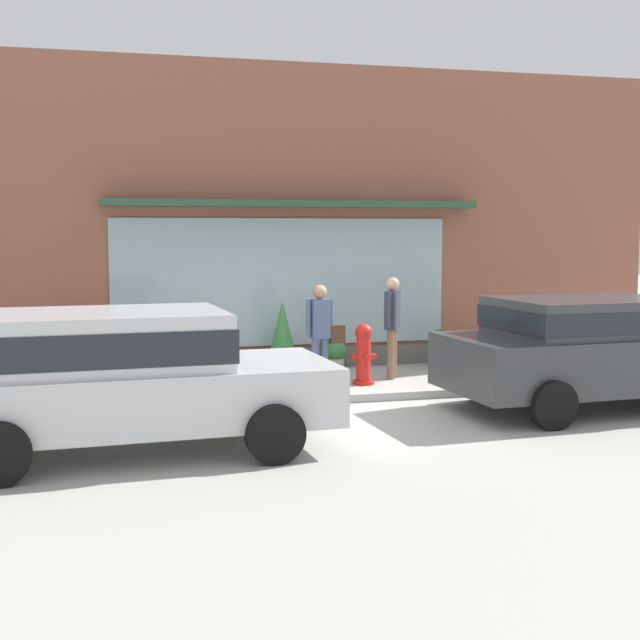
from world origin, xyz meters
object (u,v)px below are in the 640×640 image
(fire_hydrant, at_px, (364,353))
(pedestrian_passerby, at_px, (392,320))
(parked_car_dark_gray, at_px, (594,346))
(potted_plant_corner_tall, at_px, (335,353))
(potted_plant_window_right, at_px, (503,349))
(pedestrian_with_handbag, at_px, (321,329))
(potted_plant_window_center, at_px, (50,356))
(potted_plant_near_hydrant, at_px, (439,346))
(potted_plant_by_entrance, at_px, (282,339))
(potted_plant_window_left, at_px, (141,345))
(parked_car_silver, at_px, (124,373))

(fire_hydrant, height_order, pedestrian_passerby, pedestrian_passerby)
(parked_car_dark_gray, distance_m, potted_plant_corner_tall, 4.88)
(fire_hydrant, height_order, potted_plant_window_right, fire_hydrant)
(pedestrian_with_handbag, xyz_separation_m, potted_plant_window_center, (-4.05, 1.32, -0.45))
(parked_car_dark_gray, height_order, potted_plant_near_hydrant, parked_car_dark_gray)
(potted_plant_by_entrance, bearing_deg, pedestrian_passerby, -31.49)
(parked_car_dark_gray, relative_size, potted_plant_window_right, 7.99)
(parked_car_dark_gray, xyz_separation_m, potted_plant_window_right, (0.56, 3.79, -0.58))
(parked_car_dark_gray, distance_m, potted_plant_window_right, 3.88)
(potted_plant_window_right, relative_size, potted_plant_by_entrance, 0.44)
(pedestrian_passerby, relative_size, potted_plant_near_hydrant, 2.43)
(pedestrian_with_handbag, height_order, potted_plant_window_right, pedestrian_with_handbag)
(fire_hydrant, relative_size, pedestrian_passerby, 0.58)
(pedestrian_with_handbag, distance_m, potted_plant_by_entrance, 1.69)
(potted_plant_window_center, xyz_separation_m, potted_plant_window_right, (7.85, 0.12, -0.18))
(potted_plant_window_left, xyz_separation_m, potted_plant_by_entrance, (2.39, 0.27, -0.01))
(potted_plant_window_center, height_order, potted_plant_corner_tall, potted_plant_window_center)
(potted_plant_corner_tall, bearing_deg, potted_plant_window_right, -6.62)
(pedestrian_with_handbag, relative_size, potted_plant_window_right, 2.98)
(parked_car_silver, height_order, potted_plant_corner_tall, parked_car_silver)
(parked_car_dark_gray, bearing_deg, potted_plant_window_right, 78.57)
(parked_car_dark_gray, height_order, parked_car_silver, parked_car_silver)
(pedestrian_with_handbag, xyz_separation_m, potted_plant_by_entrance, (-0.25, 1.64, -0.34))
(pedestrian_with_handbag, xyz_separation_m, potted_plant_window_right, (3.80, 1.44, -0.63))
(potted_plant_by_entrance, bearing_deg, parked_car_dark_gray, -48.81)
(potted_plant_window_right, distance_m, potted_plant_by_entrance, 4.07)
(parked_car_dark_gray, height_order, potted_plant_corner_tall, parked_car_dark_gray)
(parked_car_silver, height_order, potted_plant_by_entrance, parked_car_silver)
(potted_plant_near_hydrant, bearing_deg, potted_plant_window_center, -178.22)
(potted_plant_near_hydrant, bearing_deg, potted_plant_window_right, -4.14)
(pedestrian_passerby, xyz_separation_m, parked_car_silver, (-4.47, -3.79, -0.09))
(potted_plant_window_right, bearing_deg, potted_plant_corner_tall, 173.38)
(potted_plant_window_center, relative_size, potted_plant_by_entrance, 0.70)
(potted_plant_window_right, bearing_deg, parked_car_dark_gray, -98.40)
(pedestrian_passerby, relative_size, parked_car_dark_gray, 0.39)
(parked_car_silver, distance_m, potted_plant_by_entrance, 5.58)
(parked_car_silver, relative_size, potted_plant_window_center, 5.12)
(pedestrian_passerby, bearing_deg, potted_plant_by_entrance, -86.17)
(parked_car_silver, height_order, potted_plant_window_center, parked_car_silver)
(fire_hydrant, bearing_deg, potted_plant_near_hydrant, 34.74)
(parked_car_dark_gray, xyz_separation_m, potted_plant_window_left, (-5.88, 3.73, -0.27))
(potted_plant_near_hydrant, bearing_deg, potted_plant_corner_tall, 171.78)
(parked_car_silver, bearing_deg, potted_plant_by_entrance, 56.82)
(pedestrian_with_handbag, relative_size, potted_plant_by_entrance, 1.30)
(fire_hydrant, relative_size, parked_car_silver, 0.22)
(parked_car_silver, relative_size, potted_plant_window_left, 3.54)
(potted_plant_corner_tall, bearing_deg, potted_plant_near_hydrant, -8.22)
(potted_plant_window_center, relative_size, potted_plant_window_left, 0.69)
(parked_car_dark_gray, relative_size, potted_plant_window_center, 4.95)
(parked_car_dark_gray, relative_size, parked_car_silver, 0.97)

